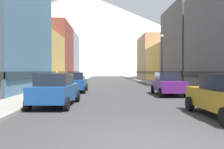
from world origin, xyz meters
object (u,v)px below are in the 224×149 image
car_left_1 (75,82)px  pedestrian_1 (66,78)px  car_left_0 (56,89)px  car_right_1 (168,84)px  pedestrian_0 (57,80)px  streetlamp_right (162,53)px

car_left_1 → pedestrian_1: (-2.45, 10.52, 0.02)m
car_left_0 → pedestrian_1: bearing=97.3°
car_left_0 → car_left_1: bearing=90.0°
car_right_1 → car_left_1: bearing=158.5°
car_left_1 → car_right_1: bearing=-21.5°
pedestrian_0 → pedestrian_1: size_ratio=1.04×
car_left_1 → car_right_1: 8.17m
car_left_1 → pedestrian_1: pedestrian_1 is taller
car_left_0 → car_right_1: bearing=36.0°
car_right_1 → pedestrian_0: (-10.05, 7.14, 0.05)m
car_left_1 → pedestrian_0: bearing=120.6°
pedestrian_1 → streetlamp_right: bearing=-24.6°
car_left_0 → streetlamp_right: 16.78m
car_left_1 → pedestrian_1: 10.81m
car_right_1 → streetlamp_right: 8.90m
car_left_0 → pedestrian_1: (-2.45, 19.04, 0.02)m
car_right_1 → pedestrian_1: bearing=126.6°
streetlamp_right → car_left_1: bearing=-150.4°
car_left_0 → car_left_1: size_ratio=1.01×
pedestrian_0 → car_right_1: bearing=-35.4°
pedestrian_1 → streetlamp_right: 13.13m
car_left_1 → car_right_1: same height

